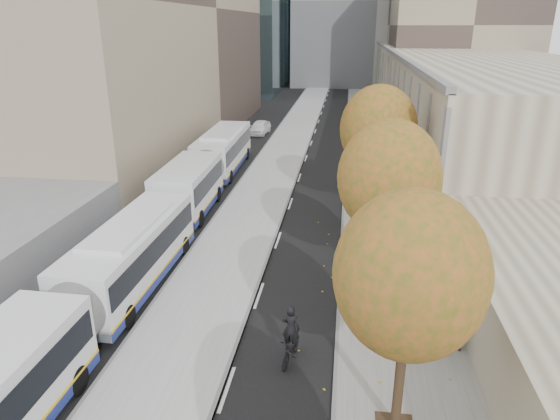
% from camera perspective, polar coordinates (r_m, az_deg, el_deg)
% --- Properties ---
extents(bus_platform, '(4.25, 150.00, 0.15)m').
position_cam_1_polar(bus_platform, '(43.55, -0.06, 5.80)').
color(bus_platform, '#A2A2A2').
rests_on(bus_platform, ground).
extents(sidewalk, '(4.75, 150.00, 0.08)m').
position_cam_1_polar(sidewalk, '(43.25, 10.55, 5.30)').
color(sidewalk, gray).
rests_on(sidewalk, ground).
extents(building_tan, '(18.00, 92.00, 8.00)m').
position_cam_1_polar(building_tan, '(72.41, 19.12, 13.74)').
color(building_tan, gray).
rests_on(building_tan, ground).
extents(building_midrise, '(24.00, 46.00, 25.00)m').
position_cam_1_polar(building_midrise, '(53.61, -20.67, 20.75)').
color(building_midrise, gray).
rests_on(building_midrise, ground).
extents(building_far_block, '(30.00, 18.00, 30.00)m').
position_cam_1_polar(building_far_block, '(102.91, 10.84, 22.28)').
color(building_far_block, gray).
rests_on(building_far_block, ground).
extents(bus_shelter, '(1.90, 4.40, 2.53)m').
position_cam_1_polar(bus_shelter, '(20.19, 18.05, -6.78)').
color(bus_shelter, '#383A3F').
rests_on(bus_shelter, sidewalk).
extents(tree_b, '(4.00, 4.00, 6.97)m').
position_cam_1_polar(tree_b, '(13.34, 14.64, -7.24)').
color(tree_b, black).
rests_on(tree_b, sidewalk).
extents(tree_c, '(4.20, 4.20, 7.28)m').
position_cam_1_polar(tree_c, '(20.67, 12.36, 3.58)').
color(tree_c, black).
rests_on(tree_c, sidewalk).
extents(tree_d, '(4.40, 4.40, 7.60)m').
position_cam_1_polar(tree_d, '(29.35, 11.18, 9.03)').
color(tree_d, black).
rests_on(tree_d, sidewalk).
extents(bus_near, '(2.74, 17.19, 2.86)m').
position_cam_1_polar(bus_near, '(20.09, -21.01, -9.34)').
color(bus_near, silver).
rests_on(bus_near, ground).
extents(bus_far, '(3.11, 18.50, 3.07)m').
position_cam_1_polar(bus_far, '(36.48, -7.93, 5.31)').
color(bus_far, silver).
rests_on(bus_far, ground).
extents(cyclist, '(0.85, 1.80, 2.22)m').
position_cam_1_polar(cyclist, '(17.80, 1.24, -14.75)').
color(cyclist, black).
rests_on(cyclist, ground).
extents(distant_car, '(2.09, 4.39, 1.45)m').
position_cam_1_polar(distant_car, '(54.30, -2.34, 9.42)').
color(distant_car, white).
rests_on(distant_car, ground).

